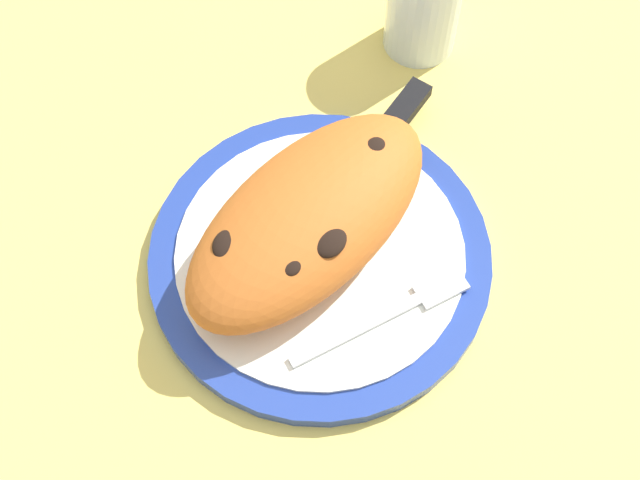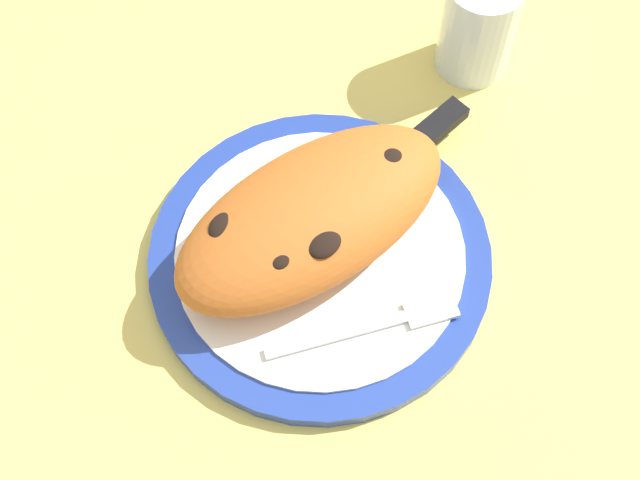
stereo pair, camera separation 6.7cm
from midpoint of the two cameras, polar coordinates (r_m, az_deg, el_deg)
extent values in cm
cube|color=#EACC60|center=(71.89, 2.67, -2.22)|extent=(150.00, 150.00, 3.00)
cylinder|color=#233D99|center=(69.90, 2.74, -1.43)|extent=(27.39, 27.39, 1.43)
cylinder|color=white|center=(69.13, 2.77, -1.10)|extent=(23.09, 23.09, 0.30)
ellipsoid|color=#C16023|center=(66.74, 2.50, 1.34)|extent=(25.37, 15.72, 6.63)
ellipsoid|color=black|center=(62.43, 0.49, -1.37)|extent=(2.77, 2.75, 0.76)
ellipsoid|color=black|center=(63.82, -3.24, 0.52)|extent=(3.64, 3.59, 0.97)
ellipsoid|color=black|center=(67.13, 7.31, 4.99)|extent=(2.68, 2.12, 0.85)
ellipsoid|color=black|center=(64.63, 2.13, 3.04)|extent=(2.46, 2.36, 0.69)
ellipsoid|color=black|center=(63.08, 3.19, -0.34)|extent=(3.94, 3.80, 1.06)
cube|color=silver|center=(65.92, 3.99, -6.52)|extent=(11.09, 2.56, 0.40)
cube|color=silver|center=(67.60, 10.09, -4.79)|extent=(4.29, 2.78, 0.40)
cube|color=silver|center=(69.79, 2.68, 0.54)|extent=(13.73, 6.11, 0.40)
cube|color=black|center=(74.69, 9.20, 6.28)|extent=(10.06, 5.16, 1.20)
cylinder|color=silver|center=(80.03, 12.73, 13.30)|extent=(6.61, 6.61, 9.65)
cylinder|color=silver|center=(81.14, 12.52, 12.59)|extent=(6.08, 6.08, 6.21)
camera|label=1|loc=(0.03, -87.13, 5.33)|focal=49.02mm
camera|label=2|loc=(0.03, 92.87, -5.33)|focal=49.02mm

